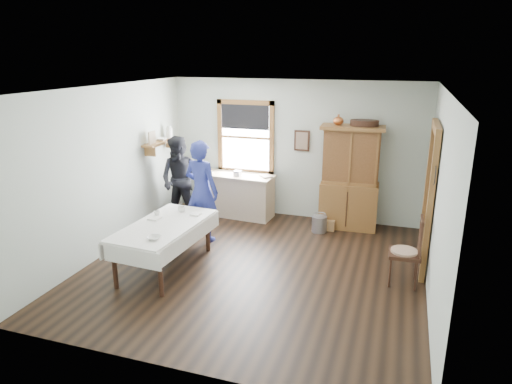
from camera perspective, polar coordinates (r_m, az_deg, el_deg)
room at (r=6.64m, az=-0.20°, el=1.09°), size 5.01×5.01×2.70m
window at (r=9.17m, az=-1.32°, el=7.35°), size 1.18×0.07×1.48m
doorway at (r=7.21m, az=20.92°, el=-0.31°), size 0.09×1.14×2.22m
wall_shelf at (r=8.91m, az=-11.72°, el=6.32°), size 0.24×1.00×0.44m
framed_picture at (r=8.87m, az=5.74°, el=6.39°), size 0.30×0.04×0.40m
rug_beater at (r=6.54m, az=21.55°, el=2.99°), size 0.01×0.27×0.27m
work_counter at (r=9.17m, az=-2.42°, el=-0.40°), size 1.54×0.68×0.86m
china_hutch at (r=8.57m, az=11.66°, el=1.73°), size 1.15×0.59×1.93m
dining_table at (r=7.11m, az=-11.30°, el=-6.66°), size 1.06×1.85×0.72m
spindle_chair at (r=6.79m, az=18.12°, el=-6.96°), size 0.48×0.48×1.02m
pail at (r=8.51m, az=7.92°, el=-3.97°), size 0.34×0.34×0.30m
wicker_basket at (r=8.67m, az=8.74°, el=-3.95°), size 0.34×0.24×0.20m
woman_blue at (r=7.92m, az=-6.80°, el=-0.35°), size 0.67×0.51×1.65m
figure_dark at (r=8.84m, az=-9.42°, el=1.07°), size 0.79×0.63×1.56m
table_cup_a at (r=7.44m, az=-9.30°, el=-2.14°), size 0.14×0.14×0.09m
table_cup_b at (r=7.29m, az=-12.29°, el=-2.68°), size 0.11×0.11×0.09m
table_bowl at (r=6.44m, az=-12.66°, el=-5.59°), size 0.22×0.22×0.05m
counter_book at (r=8.85m, az=0.69°, el=1.92°), size 0.26×0.27×0.02m
counter_bowl at (r=9.11m, az=-5.92°, el=2.40°), size 0.23×0.23×0.06m
shelf_bowl at (r=8.92m, az=-11.69°, el=6.49°), size 0.22×0.22×0.05m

